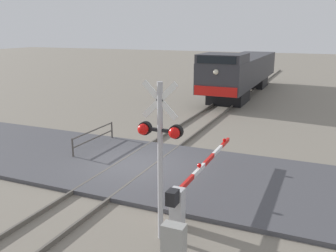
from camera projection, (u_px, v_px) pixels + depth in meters
ground_plane at (134, 168)px, 14.87m from camera, size 160.00×160.00×0.00m
rail_track_left at (119, 163)px, 15.12m from camera, size 0.08×80.00×0.15m
rail_track_right at (150, 168)px, 14.57m from camera, size 0.08×80.00×0.15m
road_surface at (134, 166)px, 14.85m from camera, size 36.00×6.07×0.15m
locomotive at (241, 71)px, 31.24m from camera, size 3.10×16.25×3.76m
crossing_signal at (160, 144)px, 9.18m from camera, size 1.18×0.33×4.20m
crossing_gate at (188, 189)px, 10.99m from camera, size 0.36×6.09×1.24m
guard_railing at (94, 136)px, 16.97m from camera, size 0.08×3.18×0.95m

